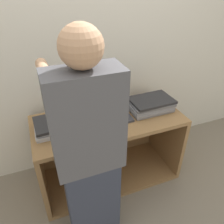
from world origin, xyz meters
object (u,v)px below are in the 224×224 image
at_px(laptop_stack_right, 150,104).
at_px(laptop_open, 106,110).
at_px(laptop_stack_left, 59,124).
at_px(person, 89,160).

bearing_deg(laptop_stack_right, laptop_open, 172.12).
bearing_deg(laptop_open, laptop_stack_right, -7.88).
relative_size(laptop_open, laptop_stack_left, 0.96).
xyz_separation_m(laptop_stack_left, laptop_stack_right, (0.82, -0.00, 0.01)).
xyz_separation_m(laptop_open, laptop_stack_left, (-0.42, -0.05, -0.01)).
bearing_deg(person, laptop_open, 61.10).
relative_size(laptop_stack_left, laptop_stack_right, 0.99).
xyz_separation_m(laptop_stack_right, person, (-0.72, -0.51, 0.04)).
relative_size(laptop_stack_left, person, 0.25).
bearing_deg(laptop_stack_left, laptop_open, 7.15).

